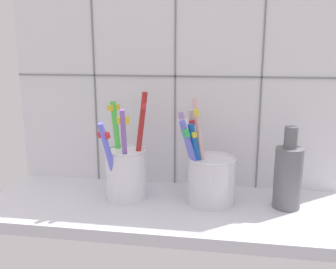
% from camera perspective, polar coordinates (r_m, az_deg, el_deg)
% --- Properties ---
extents(counter_slab, '(0.64, 0.22, 0.02)m').
position_cam_1_polar(counter_slab, '(0.67, -0.34, -11.37)').
color(counter_slab, silver).
rests_on(counter_slab, ground).
extents(tile_wall_back, '(0.64, 0.02, 0.45)m').
position_cam_1_polar(tile_wall_back, '(0.73, 1.21, 8.21)').
color(tile_wall_back, white).
rests_on(tile_wall_back, ground).
extents(toothbrush_cup_left, '(0.08, 0.10, 0.19)m').
position_cam_1_polar(toothbrush_cup_left, '(0.68, -6.42, -5.33)').
color(toothbrush_cup_left, white).
rests_on(toothbrush_cup_left, counter_slab).
extents(toothbrush_cup_right, '(0.11, 0.08, 0.19)m').
position_cam_1_polar(toothbrush_cup_right, '(0.66, 6.29, -6.30)').
color(toothbrush_cup_right, silver).
rests_on(toothbrush_cup_right, counter_slab).
extents(ceramic_vase, '(0.05, 0.05, 0.14)m').
position_cam_1_polar(ceramic_vase, '(0.67, 17.75, -5.92)').
color(ceramic_vase, slate).
rests_on(ceramic_vase, counter_slab).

